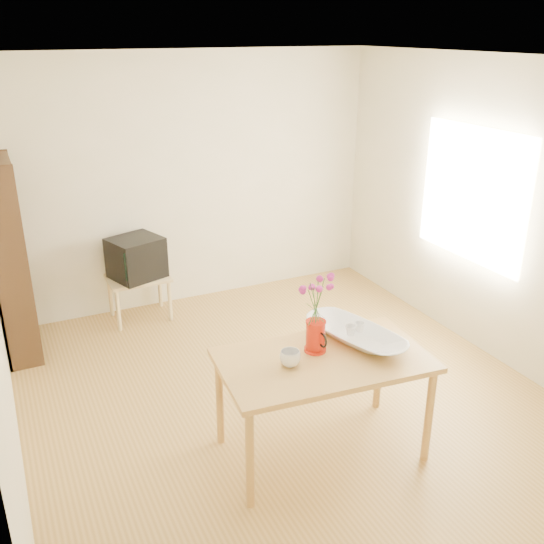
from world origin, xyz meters
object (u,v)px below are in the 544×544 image
table (323,368)px  mug (290,358)px  bowl (357,308)px  pitcher (315,337)px  television (136,257)px

table → mug: (-0.25, 0.01, 0.14)m
mug → bowl: 0.61m
mug → bowl: (0.57, 0.11, 0.20)m
table → pitcher: bearing=99.1°
pitcher → bowl: (0.33, 0.01, 0.15)m
table → mug: size_ratio=10.72×
pitcher → bowl: size_ratio=0.43×
pitcher → mug: (-0.24, -0.10, -0.05)m
table → bowl: 0.48m
bowl → mug: bearing=-168.7°
mug → bowl: size_ratio=0.26×
pitcher → bowl: 0.36m
table → bowl: size_ratio=2.76×
pitcher → television: bearing=99.2°
television → pitcher: bearing=-95.3°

